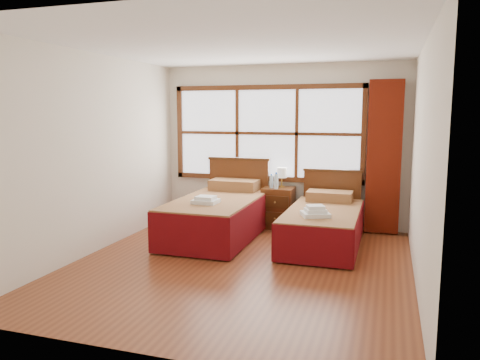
% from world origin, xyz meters
% --- Properties ---
extents(floor, '(4.50, 4.50, 0.00)m').
position_xyz_m(floor, '(0.00, 0.00, 0.00)').
color(floor, brown).
rests_on(floor, ground).
extents(ceiling, '(4.50, 4.50, 0.00)m').
position_xyz_m(ceiling, '(0.00, 0.00, 2.60)').
color(ceiling, white).
rests_on(ceiling, wall_back).
extents(wall_back, '(4.00, 0.00, 4.00)m').
position_xyz_m(wall_back, '(0.00, 2.25, 1.30)').
color(wall_back, silver).
rests_on(wall_back, floor).
extents(wall_left, '(0.00, 4.50, 4.50)m').
position_xyz_m(wall_left, '(-2.00, 0.00, 1.30)').
color(wall_left, silver).
rests_on(wall_left, floor).
extents(wall_right, '(0.00, 4.50, 4.50)m').
position_xyz_m(wall_right, '(2.00, 0.00, 1.30)').
color(wall_right, silver).
rests_on(wall_right, floor).
extents(window, '(3.16, 0.06, 1.56)m').
position_xyz_m(window, '(-0.25, 2.21, 1.50)').
color(window, white).
rests_on(window, wall_back).
extents(curtain, '(0.50, 0.16, 2.30)m').
position_xyz_m(curtain, '(1.60, 2.11, 1.17)').
color(curtain, '#631709').
rests_on(curtain, wall_back).
extents(bed_left, '(1.13, 2.18, 1.10)m').
position_xyz_m(bed_left, '(-0.70, 1.20, 0.33)').
color(bed_left, '#42230D').
rests_on(bed_left, floor).
extents(bed_right, '(0.99, 2.01, 0.96)m').
position_xyz_m(bed_right, '(0.84, 1.20, 0.29)').
color(bed_right, '#42230D').
rests_on(bed_right, floor).
extents(nightstand, '(0.49, 0.48, 0.65)m').
position_xyz_m(nightstand, '(0.01, 1.99, 0.32)').
color(nightstand, '#542912').
rests_on(nightstand, floor).
extents(towels_left, '(0.34, 0.30, 0.10)m').
position_xyz_m(towels_left, '(-0.73, 0.73, 0.63)').
color(towels_left, white).
rests_on(towels_left, bed_left).
extents(towels_right, '(0.43, 0.41, 0.14)m').
position_xyz_m(towels_right, '(0.80, 0.69, 0.57)').
color(towels_right, white).
rests_on(towels_right, bed_right).
extents(lamp, '(0.16, 0.16, 0.31)m').
position_xyz_m(lamp, '(0.04, 2.09, 0.87)').
color(lamp, gold).
rests_on(lamp, nightstand).
extents(bottle_near, '(0.06, 0.06, 0.23)m').
position_xyz_m(bottle_near, '(-0.10, 1.96, 0.75)').
color(bottle_near, '#BEE0F5').
rests_on(bottle_near, nightstand).
extents(bottle_far, '(0.07, 0.07, 0.26)m').
position_xyz_m(bottle_far, '(-0.01, 1.90, 0.77)').
color(bottle_far, '#BEE0F5').
rests_on(bottle_far, nightstand).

